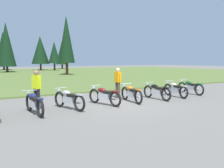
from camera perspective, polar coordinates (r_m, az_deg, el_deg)
ground_plane at (r=11.51m, az=1.53°, el=-4.72°), size 140.00×140.00×0.00m
grass_moorland at (r=36.33m, az=-21.10°, el=2.11°), size 80.00×44.00×0.10m
motorcycle_navy at (r=9.75m, az=-18.01°, el=-4.29°), size 0.62×2.10×0.88m
motorcycle_silver at (r=10.37m, az=-10.22°, el=-3.51°), size 0.80×2.05×0.88m
motorcycle_maroon at (r=11.18m, az=-1.87°, el=-2.76°), size 0.79×2.05×0.88m
motorcycle_orange at (r=11.97m, az=4.58°, el=-2.21°), size 0.62×2.10×0.88m
motorcycle_black at (r=12.96m, az=10.53°, el=-1.69°), size 0.62×2.10×0.88m
motorcycle_cream at (r=14.05m, az=14.79°, el=-1.21°), size 0.62×2.10×0.88m
motorcycle_british_green at (r=15.45m, az=18.10°, el=-0.69°), size 0.62×2.10×0.88m
rider_near_row_end at (r=13.06m, az=1.37°, el=0.72°), size 0.26×0.55×1.67m
rider_in_hivis_vest at (r=10.63m, az=-17.47°, el=-0.68°), size 0.36×0.50×1.67m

